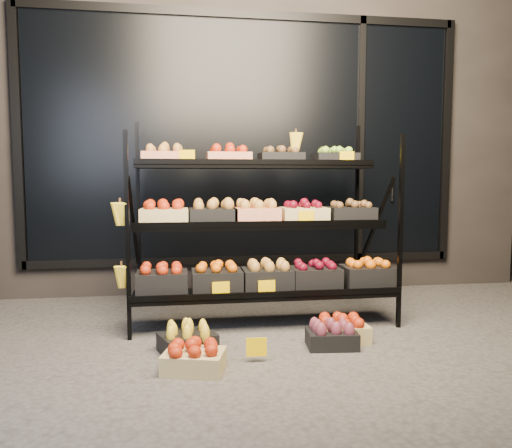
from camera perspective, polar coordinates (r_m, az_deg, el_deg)
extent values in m
plane|color=#514F4C|center=(3.68, 2.05, -13.20)|extent=(24.00, 24.00, 0.00)
cube|color=#2D2826|center=(6.09, -2.51, 10.73)|extent=(6.00, 2.00, 3.50)
cube|color=black|center=(5.07, -1.25, 9.60)|extent=(4.20, 0.04, 2.40)
cube|color=black|center=(5.10, -1.19, -4.08)|extent=(4.30, 0.06, 0.08)
cube|color=black|center=(5.28, -1.25, 22.82)|extent=(4.30, 0.06, 0.08)
cube|color=black|center=(5.22, -25.62, 8.96)|extent=(0.08, 0.06, 2.50)
cube|color=black|center=(5.73, 20.88, 8.74)|extent=(0.08, 0.06, 2.50)
cube|color=black|center=(5.34, 11.84, 9.27)|extent=(0.06, 0.06, 2.50)
cylinder|color=black|center=(5.43, 15.33, 3.84)|extent=(0.02, 0.02, 0.25)
cube|color=black|center=(3.65, -14.47, -1.42)|extent=(0.03, 0.03, 1.50)
cube|color=black|center=(4.00, 16.18, -0.90)|extent=(0.03, 0.03, 1.50)
cube|color=black|center=(4.61, -13.28, 0.94)|extent=(0.03, 0.03, 1.66)
cube|color=black|center=(4.89, 11.44, 1.21)|extent=(0.03, 0.03, 1.66)
cube|color=black|center=(3.94, 1.11, -7.95)|extent=(2.05, 0.42, 0.03)
cube|color=black|center=(3.74, 1.64, -8.11)|extent=(2.05, 0.02, 0.05)
cube|color=black|center=(4.15, 0.42, -0.27)|extent=(2.05, 0.40, 0.03)
cube|color=black|center=(3.96, 0.86, -0.03)|extent=(2.05, 0.02, 0.05)
cube|color=black|center=(4.43, -0.19, 6.55)|extent=(2.05, 0.40, 0.03)
cube|color=black|center=(4.24, 0.19, 7.08)|extent=(2.05, 0.02, 0.05)
cube|color=tan|center=(4.38, -10.40, 7.39)|extent=(0.38, 0.28, 0.11)
ellipsoid|color=#B77E33|center=(4.39, -10.41, 8.50)|extent=(0.32, 0.24, 0.07)
cube|color=tan|center=(4.40, -3.12, 7.46)|extent=(0.38, 0.28, 0.11)
ellipsoid|color=#B6200D|center=(4.41, -3.13, 8.56)|extent=(0.32, 0.24, 0.07)
cube|color=black|center=(4.47, 2.87, 7.42)|extent=(0.38, 0.28, 0.11)
ellipsoid|color=brown|center=(4.48, 2.87, 8.51)|extent=(0.32, 0.24, 0.07)
cube|color=black|center=(4.60, 9.00, 7.31)|extent=(0.38, 0.28, 0.11)
ellipsoid|color=#88C531|center=(4.60, 9.02, 8.36)|extent=(0.32, 0.24, 0.07)
cube|color=tan|center=(4.09, -10.45, 0.76)|extent=(0.38, 0.28, 0.14)
ellipsoid|color=#B6200D|center=(4.09, -10.47, 2.16)|extent=(0.32, 0.24, 0.07)
cube|color=black|center=(4.10, -4.95, 0.83)|extent=(0.38, 0.28, 0.14)
ellipsoid|color=#B77E33|center=(4.09, -4.96, 2.23)|extent=(0.32, 0.24, 0.07)
cube|color=tan|center=(4.14, 0.02, 0.89)|extent=(0.38, 0.28, 0.14)
ellipsoid|color=#B77E33|center=(4.13, 0.02, 2.28)|extent=(0.32, 0.24, 0.07)
cube|color=tan|center=(4.22, 5.49, 0.95)|extent=(0.38, 0.28, 0.14)
ellipsoid|color=#5F0717|center=(4.21, 5.50, 2.31)|extent=(0.32, 0.24, 0.07)
cube|color=black|center=(4.34, 10.77, 1.00)|extent=(0.38, 0.28, 0.14)
ellipsoid|color=brown|center=(4.33, 10.79, 2.32)|extent=(0.32, 0.24, 0.07)
cube|color=black|center=(3.86, -10.66, -6.70)|extent=(0.38, 0.28, 0.18)
ellipsoid|color=#B6200D|center=(3.84, -10.69, -4.95)|extent=(0.32, 0.24, 0.07)
cube|color=black|center=(3.87, -4.48, -6.60)|extent=(0.38, 0.28, 0.18)
ellipsoid|color=#D6620B|center=(3.85, -4.49, -4.85)|extent=(0.32, 0.24, 0.07)
cube|color=black|center=(3.92, 1.30, -6.45)|extent=(0.38, 0.28, 0.18)
ellipsoid|color=#B77E33|center=(3.89, 1.31, -4.72)|extent=(0.32, 0.24, 0.07)
cube|color=black|center=(4.00, 6.78, -6.24)|extent=(0.38, 0.28, 0.18)
ellipsoid|color=#5F0717|center=(3.98, 6.79, -4.54)|extent=(0.32, 0.24, 0.07)
cube|color=black|center=(4.13, 12.51, -5.96)|extent=(0.38, 0.28, 0.18)
ellipsoid|color=#D6620B|center=(4.11, 12.54, -4.31)|extent=(0.32, 0.24, 0.07)
ellipsoid|color=yellow|center=(3.66, -15.31, 2.50)|extent=(0.14, 0.08, 0.22)
ellipsoid|color=yellow|center=(3.70, -15.14, -4.50)|extent=(0.14, 0.08, 0.22)
ellipsoid|color=yellow|center=(4.41, 4.58, 10.47)|extent=(0.14, 0.08, 0.22)
cube|color=#EEBA00|center=(4.07, 5.76, 0.65)|extent=(0.13, 0.01, 0.12)
cube|color=#EEBA00|center=(4.47, 10.35, 7.41)|extent=(0.13, 0.01, 0.12)
cube|color=#EEBA00|center=(4.23, -7.88, 7.58)|extent=(0.13, 0.01, 0.12)
cube|color=#EEBA00|center=(3.73, -4.03, -7.51)|extent=(0.13, 0.01, 0.12)
cube|color=#EEBA00|center=(3.77, 1.23, -7.36)|extent=(0.13, 0.01, 0.12)
cube|color=#EEBA00|center=(3.25, 0.06, -14.55)|extent=(0.13, 0.01, 0.12)
cube|color=tan|center=(3.14, -7.11, -15.34)|extent=(0.41, 0.35, 0.12)
ellipsoid|color=#B6200D|center=(3.11, -7.13, -13.76)|extent=(0.35, 0.29, 0.07)
cube|color=black|center=(3.48, -7.83, -13.27)|extent=(0.42, 0.37, 0.12)
ellipsoid|color=yellow|center=(3.45, -7.85, -11.84)|extent=(0.36, 0.31, 0.07)
cube|color=tan|center=(3.71, 9.73, -12.12)|extent=(0.37, 0.27, 0.12)
ellipsoid|color=#B6200D|center=(3.68, 9.75, -10.76)|extent=(0.31, 0.23, 0.07)
cube|color=black|center=(3.57, 8.65, -12.84)|extent=(0.36, 0.28, 0.12)
ellipsoid|color=brown|center=(3.54, 8.67, -11.49)|extent=(0.30, 0.23, 0.07)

